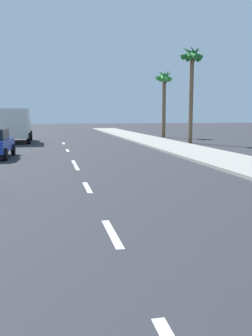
# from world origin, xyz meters

# --- Properties ---
(ground_plane) EXTENTS (160.00, 160.00, 0.00)m
(ground_plane) POSITION_xyz_m (0.00, 20.00, 0.00)
(ground_plane) COLOR #2D2D33
(sidewalk_strip) EXTENTS (3.60, 80.00, 0.14)m
(sidewalk_strip) POSITION_xyz_m (7.64, 22.00, 0.07)
(sidewalk_strip) COLOR #9E998E
(sidewalk_strip) RESTS_ON ground
(lane_stripe_2) EXTENTS (0.16, 1.80, 0.01)m
(lane_stripe_2) POSITION_xyz_m (0.00, 9.18, 0.00)
(lane_stripe_2) COLOR white
(lane_stripe_2) RESTS_ON ground
(lane_stripe_3) EXTENTS (0.16, 1.80, 0.01)m
(lane_stripe_3) POSITION_xyz_m (0.00, 13.92, 0.00)
(lane_stripe_3) COLOR white
(lane_stripe_3) RESTS_ON ground
(lane_stripe_4) EXTENTS (0.16, 1.80, 0.01)m
(lane_stripe_4) POSITION_xyz_m (0.00, 18.60, 0.00)
(lane_stripe_4) COLOR white
(lane_stripe_4) RESTS_ON ground
(lane_stripe_5) EXTENTS (0.16, 1.80, 0.01)m
(lane_stripe_5) POSITION_xyz_m (0.00, 20.21, 0.00)
(lane_stripe_5) COLOR white
(lane_stripe_5) RESTS_ON ground
(lane_stripe_6) EXTENTS (0.16, 1.80, 0.01)m
(lane_stripe_6) POSITION_xyz_m (0.00, 26.51, 0.00)
(lane_stripe_6) COLOR white
(lane_stripe_6) RESTS_ON ground
(lane_stripe_7) EXTENTS (0.16, 1.80, 0.01)m
(lane_stripe_7) POSITION_xyz_m (0.00, 32.69, 0.00)
(lane_stripe_7) COLOR white
(lane_stripe_7) RESTS_ON ground
(delivery_truck) EXTENTS (2.71, 6.25, 2.80)m
(delivery_truck) POSITION_xyz_m (-3.97, 34.43, 1.50)
(delivery_truck) COLOR beige
(delivery_truck) RESTS_ON ground
(palm_tree_far) EXTENTS (1.79, 1.88, 7.84)m
(palm_tree_far) POSITION_xyz_m (10.20, 30.70, 6.19)
(palm_tree_far) COLOR brown
(palm_tree_far) RESTS_ON ground
(palm_tree_distant) EXTENTS (1.78, 1.87, 6.99)m
(palm_tree_distant) POSITION_xyz_m (10.60, 39.10, 5.36)
(palm_tree_distant) COLOR brown
(palm_tree_distant) RESTS_ON ground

